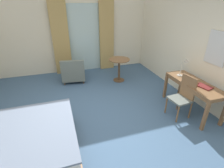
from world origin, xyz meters
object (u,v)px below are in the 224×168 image
bed (9,149)px  round_cafe_table (119,65)px  desk_chair (183,95)px  desk_lamp (185,63)px  writing_desk (194,86)px  armchair_by_window (74,72)px  closed_book (204,86)px

bed → round_cafe_table: 3.74m
desk_chair → desk_lamp: 0.84m
bed → writing_desk: (3.84, 0.36, 0.36)m
bed → desk_lamp: size_ratio=4.46×
bed → armchair_by_window: (1.34, 2.91, 0.03)m
desk_lamp → closed_book: desk_lamp is taller
desk_chair → armchair_by_window: desk_chair is taller
armchair_by_window → closed_book: bearing=-47.9°
bed → desk_lamp: bearing=11.7°
writing_desk → desk_chair: desk_chair is taller
desk_chair → armchair_by_window: bearing=128.9°
writing_desk → closed_book: (0.03, -0.25, 0.10)m
bed → round_cafe_table: (2.78, 2.49, 0.26)m
closed_book → desk_lamp: bearing=78.0°
desk_chair → desk_lamp: (0.36, 0.55, 0.52)m
bed → armchair_by_window: bed is taller
armchair_by_window → round_cafe_table: bearing=-16.2°
bed → closed_book: bearing=1.7°
bed → desk_chair: (3.49, 0.25, 0.24)m
desk_chair → armchair_by_window: 3.42m
armchair_by_window → round_cafe_table: armchair_by_window is taller
desk_chair → desk_lamp: desk_lamp is taller
desk_lamp → round_cafe_table: size_ratio=0.62×
bed → desk_chair: bed is taller
bed → closed_book: bed is taller
bed → round_cafe_table: size_ratio=2.76×
desk_chair → desk_lamp: size_ratio=2.08×
bed → desk_lamp: 4.00m
closed_book → armchair_by_window: bearing=118.5°
desk_lamp → closed_book: bearing=-88.4°
writing_desk → desk_lamp: bearing=88.5°
writing_desk → round_cafe_table: round_cafe_table is taller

